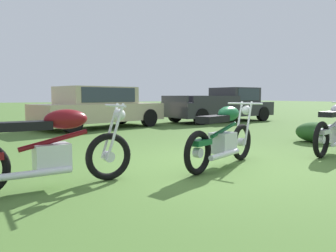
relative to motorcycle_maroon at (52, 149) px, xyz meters
name	(u,v)px	position (x,y,z in m)	size (l,w,h in m)	color
ground_plane	(214,164)	(2.53, 0.21, -0.48)	(120.00, 120.00, 0.00)	#476B2D
motorcycle_maroon	(52,149)	(0.00, 0.00, 0.00)	(2.11, 0.64, 1.02)	black
motorcycle_green	(223,136)	(2.56, 0.03, 0.00)	(1.87, 1.05, 1.02)	black
motorcycle_silver	(335,128)	(5.25, -0.01, 0.00)	(2.00, 0.93, 1.02)	black
car_beige	(98,105)	(2.62, 7.14, 0.32)	(4.80, 3.03, 1.43)	#BCAD8C
pickup_truck_charcoal	(224,104)	(8.42, 7.55, 0.27)	(5.20, 2.40, 1.49)	#2D2D33
shrub_low	(315,132)	(6.26, 1.23, -0.24)	(0.83, 0.90, 0.48)	#234C1E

